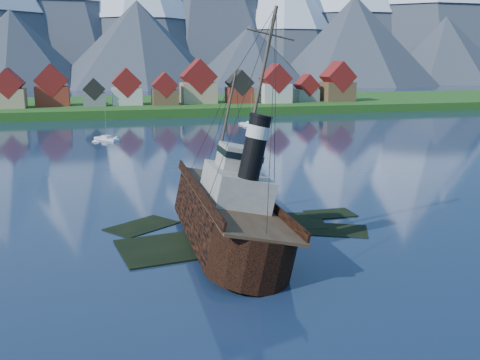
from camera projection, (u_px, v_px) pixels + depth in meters
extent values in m
plane|color=#182743|center=(227.00, 236.00, 60.57)|extent=(1400.00, 1400.00, 0.00)
cube|color=black|center=(204.00, 246.00, 57.99)|extent=(19.08, 11.42, 1.00)
cube|color=black|center=(266.00, 225.00, 65.94)|extent=(15.15, 9.76, 1.00)
cube|color=black|center=(225.00, 215.00, 69.62)|extent=(11.45, 9.06, 1.00)
cube|color=black|center=(328.00, 233.00, 62.74)|extent=(10.27, 8.34, 1.00)
cube|color=black|center=(142.00, 230.00, 64.04)|extent=(9.42, 8.68, 1.00)
cube|color=black|center=(330.00, 217.00, 69.14)|extent=(6.00, 4.00, 1.00)
cube|color=#1F4C15|center=(130.00, 109.00, 220.85)|extent=(600.00, 80.00, 3.20)
cube|color=#3F3D38|center=(137.00, 118.00, 185.02)|extent=(600.00, 2.50, 2.00)
cube|color=tan|center=(10.00, 98.00, 189.75)|extent=(10.50, 9.00, 6.80)
cube|color=maroon|center=(9.00, 83.00, 188.60)|extent=(10.69, 9.18, 10.69)
cube|color=maroon|center=(53.00, 96.00, 198.89)|extent=(12.00, 8.50, 7.20)
cube|color=maroon|center=(51.00, 80.00, 197.64)|extent=(12.22, 8.67, 12.22)
cube|color=slate|center=(95.00, 99.00, 198.23)|extent=(8.00, 7.00, 4.80)
cube|color=black|center=(94.00, 89.00, 197.39)|extent=(8.15, 7.14, 8.15)
cube|color=beige|center=(127.00, 96.00, 203.91)|extent=(11.00, 9.50, 6.40)
cube|color=maroon|center=(126.00, 83.00, 202.78)|extent=(11.20, 9.69, 11.20)
cube|color=brown|center=(165.00, 97.00, 203.73)|extent=(9.50, 8.00, 5.80)
cube|color=maroon|center=(164.00, 85.00, 202.73)|extent=(9.67, 8.16, 9.67)
cube|color=tan|center=(199.00, 93.00, 211.74)|extent=(13.50, 10.00, 8.00)
cube|color=maroon|center=(198.00, 76.00, 210.34)|extent=(13.75, 10.20, 13.75)
cube|color=maroon|center=(239.00, 95.00, 213.15)|extent=(10.00, 8.50, 6.20)
cube|color=black|center=(239.00, 83.00, 212.08)|extent=(10.18, 8.67, 10.18)
cube|color=beige|center=(275.00, 93.00, 213.71)|extent=(11.50, 9.00, 7.50)
cube|color=maroon|center=(275.00, 78.00, 212.44)|extent=(11.71, 9.18, 11.71)
cube|color=slate|center=(306.00, 95.00, 221.54)|extent=(9.00, 7.50, 5.00)
cube|color=maroon|center=(307.00, 85.00, 220.64)|extent=(9.16, 7.65, 9.16)
cube|color=brown|center=(337.00, 92.00, 222.63)|extent=(12.50, 10.00, 7.80)
cube|color=maroon|center=(338.00, 77.00, 221.29)|extent=(12.73, 10.20, 12.73)
cone|color=#2D333D|center=(139.00, 5.00, 495.91)|extent=(170.00, 170.00, 145.00)
cone|color=#2D333D|center=(285.00, 18.00, 523.99)|extent=(150.00, 150.00, 125.00)
cone|color=#2D333D|center=(346.00, 0.00, 567.56)|extent=(200.00, 200.00, 170.00)
cone|color=#2D333D|center=(458.00, 12.00, 621.19)|extent=(180.00, 180.00, 155.00)
cone|color=#2D333D|center=(13.00, 50.00, 389.64)|extent=(120.00, 120.00, 58.00)
cone|color=#2D333D|center=(138.00, 45.00, 406.77)|extent=(136.00, 136.00, 66.00)
cone|color=#2D333D|center=(250.00, 56.00, 434.99)|extent=(110.00, 110.00, 50.00)
cone|color=#2D333D|center=(353.00, 42.00, 452.15)|extent=(150.00, 150.00, 75.00)
cone|color=#2D333D|center=(444.00, 51.00, 477.43)|extent=(124.00, 124.00, 60.00)
cube|color=black|center=(221.00, 219.00, 58.37)|extent=(7.78, 22.41, 4.67)
cone|color=black|center=(197.00, 189.00, 72.08)|extent=(7.78, 7.78, 7.78)
cylinder|color=black|center=(249.00, 254.00, 47.81)|extent=(7.78, 7.78, 4.67)
cube|color=#4C3826|center=(221.00, 197.00, 57.84)|extent=(7.63, 29.57, 0.28)
cube|color=black|center=(186.00, 195.00, 56.79)|extent=(0.22, 28.63, 1.00)
cube|color=black|center=(254.00, 191.00, 58.67)|extent=(0.22, 28.63, 1.00)
cube|color=#ADA89E|center=(224.00, 186.00, 55.90)|extent=(5.78, 9.45, 3.33)
cube|color=#ADA89E|center=(222.00, 157.00, 56.32)|extent=(4.00, 4.45, 2.45)
cylinder|color=black|center=(233.00, 146.00, 51.40)|extent=(2.11, 2.11, 6.22)
cylinder|color=silver|center=(233.00, 130.00, 51.07)|extent=(2.22, 2.22, 1.22)
cylinder|color=#473828|center=(204.00, 126.00, 64.75)|extent=(0.31, 0.31, 13.34)
cylinder|color=#473828|center=(226.00, 76.00, 52.39)|extent=(0.36, 0.36, 14.45)
cube|color=silver|center=(107.00, 140.00, 133.57)|extent=(6.14, 7.34, 1.03)
cube|color=silver|center=(106.00, 137.00, 133.39)|extent=(2.65, 2.74, 0.60)
cylinder|color=gray|center=(106.00, 120.00, 132.48)|extent=(0.12, 0.12, 8.91)
cube|color=silver|center=(251.00, 125.00, 164.47)|extent=(6.46, 8.58, 1.05)
cube|color=silver|center=(251.00, 122.00, 164.29)|extent=(2.92, 3.09, 0.61)
cylinder|color=gray|center=(251.00, 109.00, 163.36)|extent=(0.12, 0.12, 9.09)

